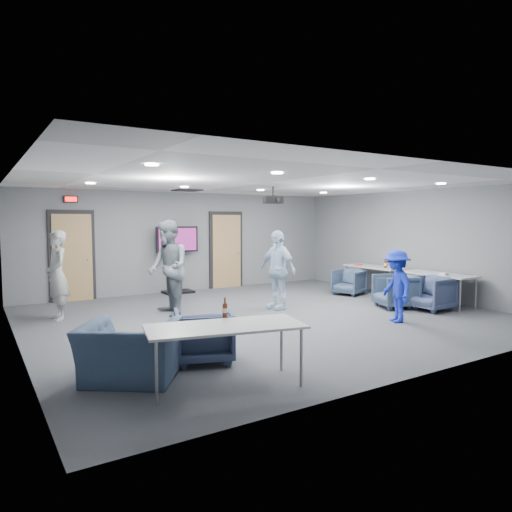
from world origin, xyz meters
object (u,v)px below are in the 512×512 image
person_c (277,270)px  chair_right_c (430,293)px  chair_front_a (204,336)px  bottle_front (225,310)px  person_b (168,268)px  chair_right_b (396,291)px  person_a (57,275)px  tv_stand (177,255)px  table_right_b (437,276)px  table_right_a (375,268)px  bottle_right (385,264)px  table_front_left (225,329)px  projector (273,200)px  person_d (396,286)px  chair_right_a (349,282)px  chair_front_b (130,352)px

person_c → chair_right_c: size_ratio=2.13×
chair_front_a → bottle_front: bottle_front is taller
person_b → chair_right_b: (4.59, -1.95, -0.61)m
person_a → chair_front_a: bearing=12.7°
chair_front_a → tv_stand: 6.11m
chair_front_a → table_right_b: (6.37, 0.96, 0.32)m
table_right_a → table_right_b: size_ratio=0.98×
bottle_front → bottle_right: (6.26, 3.01, 0.01)m
table_front_left → projector: (3.21, 3.74, 1.72)m
table_right_a → table_front_left: (-6.56, -3.86, 0.00)m
bottle_right → projector: size_ratio=0.59×
person_a → table_right_b: (7.65, -2.94, -0.20)m
person_d → table_right_a: size_ratio=0.81×
person_c → chair_front_a: 3.96m
table_front_left → chair_right_b: bearing=34.8°
projector → chair_right_c: bearing=-18.6°
person_a → bottle_right: (7.56, -1.49, -0.05)m
chair_right_a → tv_stand: (-3.68, 2.65, 0.68)m
chair_front_a → bottle_front: size_ratio=3.19×
bottle_right → chair_right_c: bearing=-107.5°
chair_front_a → table_right_b: bearing=-152.1°
chair_right_c → chair_front_a: 5.76m
chair_right_b → bottle_front: size_ratio=3.30×
person_d → chair_front_b: (-5.30, -0.49, -0.34)m
bottle_front → chair_right_b: bearing=19.1°
person_b → chair_right_c: size_ratio=2.41×
person_d → projector: bearing=-131.9°
table_right_a → chair_right_c: bearing=163.7°
person_c → chair_front_b: bearing=-66.6°
chair_front_a → table_front_left: 1.07m
person_a → table_right_a: bearing=76.8°
chair_right_c → tv_stand: bearing=-144.1°
chair_right_a → table_front_left: 7.15m
bottle_right → table_front_left: bearing=-152.2°
chair_right_a → table_right_a: (0.71, -0.23, 0.35)m
person_c → person_d: size_ratio=1.24×
chair_right_c → bottle_right: (0.56, 1.78, 0.46)m
person_d → table_right_a: person_d is taller
table_right_a → tv_stand: 5.26m
bottle_right → projector: projector is taller
chair_right_a → table_right_b: bearing=0.5°
person_d → chair_right_a: size_ratio=1.93×
person_b → table_front_left: person_b is taller
projector → person_b: bearing=-171.5°
person_c → chair_right_c: 3.36m
chair_right_a → chair_front_b: size_ratio=0.65×
person_d → bottle_right: bearing=158.9°
chair_front_a → bottle_right: 6.75m
person_a → chair_right_c: person_a is taller
person_c → bottle_right: bearing=77.2°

